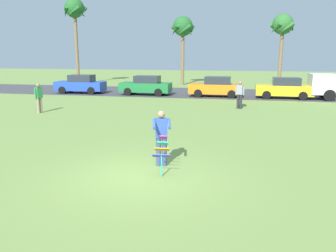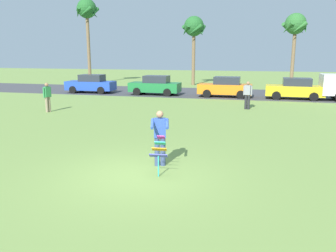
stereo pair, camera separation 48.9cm
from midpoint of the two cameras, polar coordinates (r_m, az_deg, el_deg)
name	(u,v)px [view 2 (the right image)]	position (r m, az deg, el deg)	size (l,w,h in m)	color
ground_plane	(138,175)	(9.83, -3.67, -8.28)	(120.00, 120.00, 0.00)	olive
road_strip	(217,93)	(30.01, 8.76, 5.48)	(120.00, 8.00, 0.01)	#424247
person_kite_flyer	(160,136)	(10.34, -0.01, -1.70)	(0.66, 0.74, 1.73)	#384772
kite_held	(159,150)	(9.64, -0.03, -4.13)	(0.52, 0.67, 1.09)	#D83399
parked_car_blue	(91,84)	(30.63, -12.39, 6.92)	(4.25, 1.94, 1.60)	#2347B7
parked_car_green	(155,86)	(28.50, -1.67, 6.82)	(4.23, 1.89, 1.60)	#1E7238
parked_car_orange	(225,87)	(27.48, 10.13, 6.44)	(4.22, 1.87, 1.60)	orange
parked_car_yellow	(295,89)	(27.59, 21.06, 5.84)	(4.24, 1.92, 1.60)	yellow
palm_tree_left_near	(87,13)	(40.18, -13.14, 18.10)	(2.58, 2.71, 9.27)	brown
palm_tree_right_near	(194,29)	(37.60, 4.77, 15.99)	(2.58, 2.71, 7.28)	brown
palm_tree_centre_far	(295,27)	(37.97, 21.01, 15.35)	(2.58, 2.71, 7.38)	brown
person_walker_near	(248,94)	(21.66, 13.89, 5.20)	(0.55, 0.32, 1.73)	#26262B
person_walker_far	(47,96)	(21.19, -19.02, 4.74)	(0.31, 0.55, 1.73)	gray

